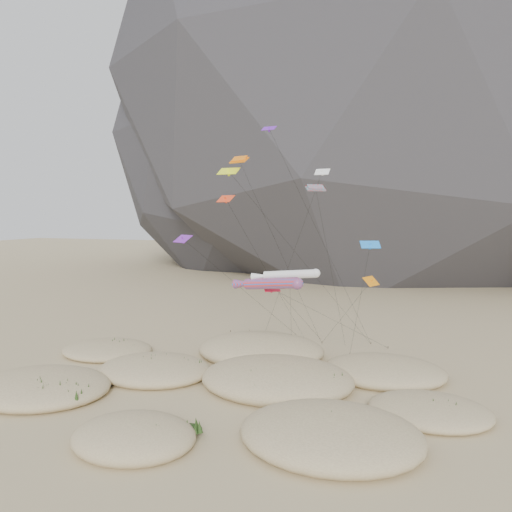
{
  "coord_description": "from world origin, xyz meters",
  "views": [
    {
      "loc": [
        15.98,
        -42.77,
        17.79
      ],
      "look_at": [
        -2.56,
        12.0,
        12.84
      ],
      "focal_mm": 35.0,
      "sensor_mm": 36.0,
      "label": 1
    }
  ],
  "objects": [
    {
      "name": "multi_parafoil",
      "position": [
        4.62,
        11.39,
        20.25
      ],
      "size": [
        2.82,
        13.33,
        20.97
      ],
      "color": "red",
      "rests_on": "ground"
    },
    {
      "name": "rock_headland",
      "position": [
        6.37,
        118.72,
        72.68
      ],
      "size": [
        226.37,
        148.64,
        177.5
      ],
      "color": "black",
      "rests_on": "ground"
    },
    {
      "name": "orange_parafoil",
      "position": [
        -4.92,
        13.19,
        23.8
      ],
      "size": [
        9.56,
        10.89,
        24.59
      ],
      "color": "orange",
      "rests_on": "ground"
    },
    {
      "name": "dunes",
      "position": [
        -1.66,
        4.46,
        0.68
      ],
      "size": [
        50.0,
        36.74,
        3.6
      ],
      "color": "#CCB789",
      "rests_on": "ground"
    },
    {
      "name": "kite_stakes",
      "position": [
        0.96,
        23.95,
        0.15
      ],
      "size": [
        23.18,
        7.79,
        0.3
      ],
      "color": "#3F2D1E",
      "rests_on": "ground"
    },
    {
      "name": "white_tube_kite",
      "position": [
        2.4,
        7.44,
        11.36
      ],
      "size": [
        7.36,
        13.72,
        12.09
      ],
      "color": "silver",
      "rests_on": "ground"
    },
    {
      "name": "dune_grass",
      "position": [
        -1.77,
        4.11,
        0.85
      ],
      "size": [
        41.23,
        28.29,
        1.45
      ],
      "color": "black",
      "rests_on": "ground"
    },
    {
      "name": "delta_kites",
      "position": [
        -0.83,
        11.95,
        16.84
      ],
      "size": [
        25.51,
        18.67,
        27.77
      ],
      "color": "red",
      "rests_on": "ground"
    },
    {
      "name": "ground",
      "position": [
        0.0,
        0.0,
        0.0
      ],
      "size": [
        500.0,
        500.0,
        0.0
      ],
      "primitive_type": "plane",
      "color": "#CCB789",
      "rests_on": "ground"
    },
    {
      "name": "rainbow_tube_kite",
      "position": [
        0.7,
        6.52,
        10.48
      ],
      "size": [
        8.42,
        21.06,
        11.44
      ],
      "color": "red",
      "rests_on": "ground"
    }
  ]
}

